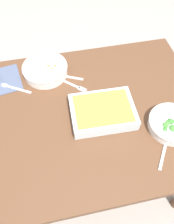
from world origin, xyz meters
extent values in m
plane|color=#9E9389|center=(0.00, 0.00, 0.00)|extent=(6.00, 6.00, 0.00)
cube|color=brown|center=(0.00, 0.00, 0.72)|extent=(1.20, 0.90, 0.04)
cylinder|color=brown|center=(-0.54, 0.39, 0.35)|extent=(0.06, 0.06, 0.70)
cylinder|color=brown|center=(0.54, 0.39, 0.35)|extent=(0.06, 0.06, 0.70)
cylinder|color=white|center=(-0.17, 0.30, 0.77)|extent=(0.24, 0.24, 0.05)
torus|color=white|center=(-0.17, 0.30, 0.79)|extent=(0.24, 0.24, 0.01)
cylinder|color=olive|center=(-0.17, 0.30, 0.77)|extent=(0.19, 0.19, 0.03)
sphere|color=#C66633|center=(-0.14, 0.28, 0.79)|extent=(0.02, 0.02, 0.02)
sphere|color=olive|center=(-0.12, 0.29, 0.79)|extent=(0.02, 0.02, 0.02)
sphere|color=silver|center=(-0.20, 0.29, 0.79)|extent=(0.02, 0.02, 0.02)
sphere|color=#C66633|center=(-0.14, 0.30, 0.79)|extent=(0.01, 0.01, 0.01)
sphere|color=olive|center=(-0.15, 0.30, 0.79)|extent=(0.02, 0.02, 0.02)
cylinder|color=white|center=(0.36, -0.16, 0.77)|extent=(0.21, 0.21, 0.05)
torus|color=white|center=(0.36, -0.16, 0.79)|extent=(0.21, 0.21, 0.01)
cylinder|color=#8CB272|center=(0.36, -0.16, 0.77)|extent=(0.17, 0.17, 0.02)
sphere|color=#3D7A33|center=(0.36, -0.16, 0.78)|extent=(0.02, 0.02, 0.02)
sphere|color=#478C38|center=(0.35, -0.20, 0.79)|extent=(0.04, 0.04, 0.04)
sphere|color=#3D7A33|center=(0.31, -0.20, 0.78)|extent=(0.02, 0.02, 0.02)
sphere|color=#478C38|center=(0.32, -0.18, 0.79)|extent=(0.03, 0.03, 0.03)
sphere|color=#3D7A33|center=(0.35, -0.16, 0.79)|extent=(0.03, 0.03, 0.03)
sphere|color=#478C38|center=(0.34, -0.16, 0.79)|extent=(0.03, 0.03, 0.03)
cube|color=silver|center=(0.07, -0.03, 0.77)|extent=(0.31, 0.23, 0.06)
cube|color=gold|center=(0.07, -0.03, 0.78)|extent=(0.27, 0.20, 0.04)
cube|color=silver|center=(-0.04, 0.24, 0.74)|extent=(0.13, 0.07, 0.01)
ellipsoid|color=silver|center=(-0.12, 0.28, 0.75)|extent=(0.05, 0.04, 0.01)
cube|color=silver|center=(0.27, -0.29, 0.74)|extent=(0.09, 0.12, 0.01)
ellipsoid|color=silver|center=(0.32, -0.22, 0.75)|extent=(0.04, 0.05, 0.01)
cube|color=silver|center=(-0.32, 0.21, 0.74)|extent=(0.13, 0.08, 0.01)
ellipsoid|color=silver|center=(-0.39, 0.25, 0.75)|extent=(0.05, 0.04, 0.01)
cube|color=silver|center=(-0.06, 0.20, 0.74)|extent=(0.11, 0.10, 0.01)
cube|color=silver|center=(0.01, 0.14, 0.74)|extent=(0.05, 0.05, 0.01)
camera|label=1|loc=(-0.13, -0.61, 1.65)|focal=36.10mm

